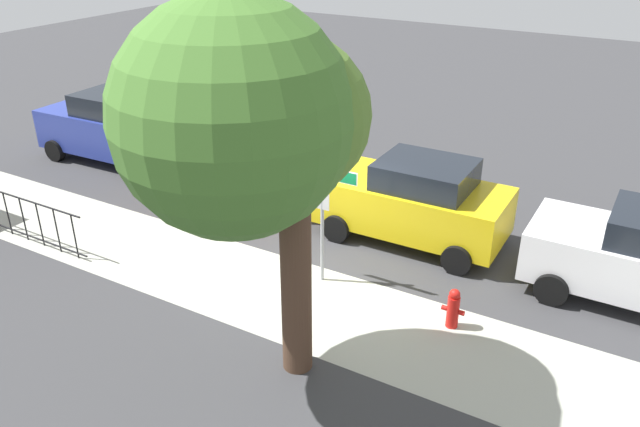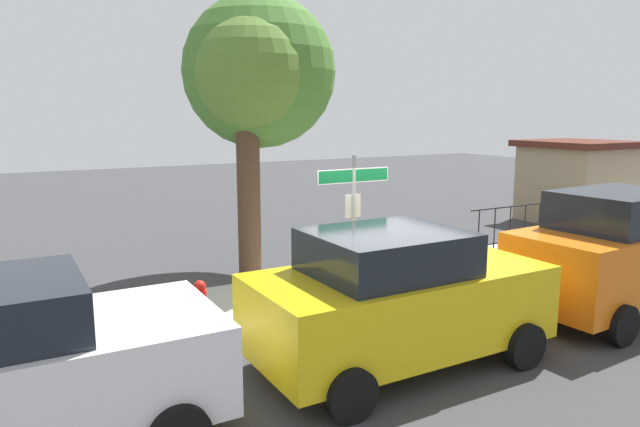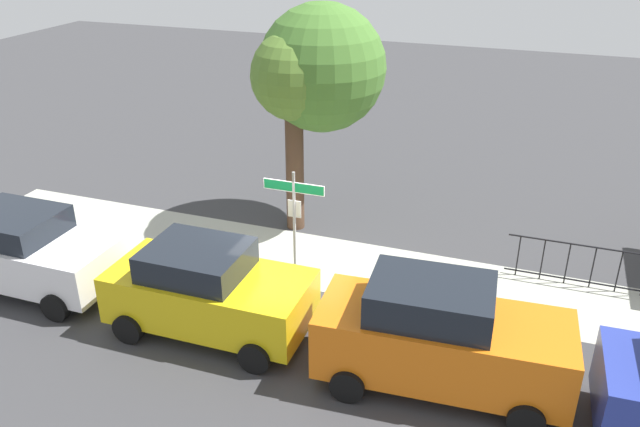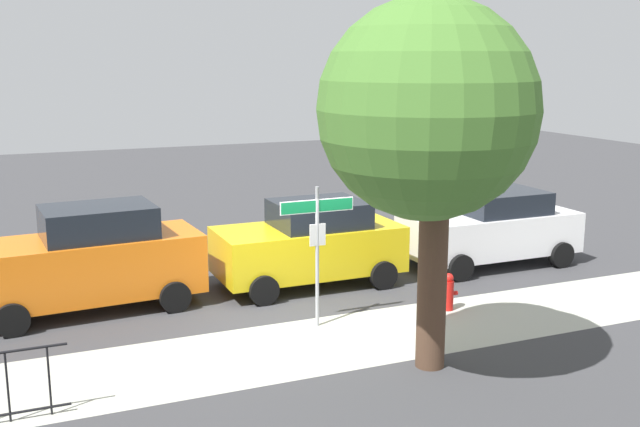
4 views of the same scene
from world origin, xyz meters
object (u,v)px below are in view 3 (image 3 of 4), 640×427
object	(u,v)px
car_orange	(440,337)
street_sign	(294,206)
car_yellow	(208,290)
fire_hydrant	(195,241)
car_white	(26,250)
shade_tree	(315,70)

from	to	relation	value
car_orange	street_sign	bearing A→B (deg)	141.96
car_yellow	street_sign	bearing A→B (deg)	70.18
street_sign	fire_hydrant	xyz separation A→B (m)	(-2.82, 0.20, -1.50)
car_yellow	fire_hydrant	bearing A→B (deg)	124.60
fire_hydrant	car_white	bearing A→B (deg)	-137.82
car_orange	car_white	bearing A→B (deg)	174.91
shade_tree	car_white	bearing A→B (deg)	-133.50
street_sign	shade_tree	xyz separation A→B (m)	(-0.57, 3.00, 2.43)
shade_tree	street_sign	bearing A→B (deg)	-79.15
street_sign	fire_hydrant	size ratio (longest dim) A/B	3.50
car_orange	shade_tree	bearing A→B (deg)	124.71
shade_tree	car_white	size ratio (longest dim) A/B	1.39
street_sign	car_white	size ratio (longest dim) A/B	0.63
fire_hydrant	car_yellow	bearing A→B (deg)	-55.08
street_sign	car_orange	size ratio (longest dim) A/B	0.59
shade_tree	fire_hydrant	world-z (taller)	shade_tree
street_sign	car_white	distance (m)	6.27
car_yellow	car_orange	xyz separation A→B (m)	(4.80, -0.13, 0.10)
car_white	car_yellow	size ratio (longest dim) A/B	1.04
shade_tree	car_orange	size ratio (longest dim) A/B	1.29
car_yellow	fire_hydrant	xyz separation A→B (m)	(-1.92, 2.75, -0.58)
shade_tree	car_yellow	distance (m)	6.49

